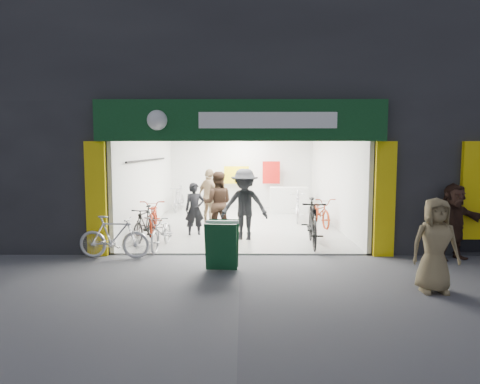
{
  "coord_description": "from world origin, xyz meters",
  "views": [
    {
      "loc": [
        0.06,
        -9.62,
        2.41
      ],
      "look_at": [
        -0.01,
        1.5,
        1.31
      ],
      "focal_mm": 32.0,
      "sensor_mm": 36.0,
      "label": 1
    }
  ],
  "objects_px": {
    "bike_left_front": "(162,232)",
    "parked_bike": "(114,237)",
    "sandwich_board": "(222,244)",
    "pedestrian_near": "(435,245)",
    "bike_right_front": "(313,223)"
  },
  "relations": [
    {
      "from": "bike_left_front",
      "to": "pedestrian_near",
      "type": "height_order",
      "value": "pedestrian_near"
    },
    {
      "from": "sandwich_board",
      "to": "bike_right_front",
      "type": "bearing_deg",
      "value": 49.27
    },
    {
      "from": "parked_bike",
      "to": "sandwich_board",
      "type": "relative_size",
      "value": 1.64
    },
    {
      "from": "pedestrian_near",
      "to": "sandwich_board",
      "type": "xyz_separation_m",
      "value": [
        -3.66,
        1.3,
        -0.27
      ]
    },
    {
      "from": "bike_left_front",
      "to": "parked_bike",
      "type": "bearing_deg",
      "value": -129.54
    },
    {
      "from": "pedestrian_near",
      "to": "bike_right_front",
      "type": "bearing_deg",
      "value": 115.92
    },
    {
      "from": "bike_right_front",
      "to": "bike_left_front",
      "type": "bearing_deg",
      "value": -170.57
    },
    {
      "from": "bike_right_front",
      "to": "pedestrian_near",
      "type": "xyz_separation_m",
      "value": [
        1.51,
        -3.44,
        0.2
      ]
    },
    {
      "from": "bike_left_front",
      "to": "parked_bike",
      "type": "xyz_separation_m",
      "value": [
        -0.89,
        -0.9,
        0.05
      ]
    },
    {
      "from": "bike_right_front",
      "to": "parked_bike",
      "type": "height_order",
      "value": "bike_right_front"
    },
    {
      "from": "pedestrian_near",
      "to": "bike_left_front",
      "type": "bearing_deg",
      "value": 151.36
    },
    {
      "from": "parked_bike",
      "to": "pedestrian_near",
      "type": "height_order",
      "value": "pedestrian_near"
    },
    {
      "from": "parked_bike",
      "to": "pedestrian_near",
      "type": "relative_size",
      "value": 0.99
    },
    {
      "from": "bike_left_front",
      "to": "pedestrian_near",
      "type": "bearing_deg",
      "value": -25.68
    },
    {
      "from": "parked_bike",
      "to": "sandwich_board",
      "type": "bearing_deg",
      "value": -106.79
    }
  ]
}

